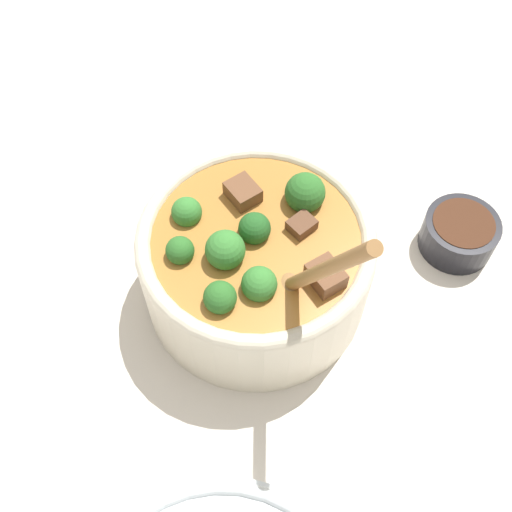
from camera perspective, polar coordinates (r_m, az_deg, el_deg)
The scene contains 3 objects.
ground_plane at distance 0.68m, azimuth 0.00°, elevation -3.05°, with size 4.00×4.00×0.00m, color silver.
stew_bowl at distance 0.63m, azimuth 0.01°, elevation -0.34°, with size 0.25×0.23×0.26m.
condiment_bowl at distance 0.73m, azimuth 17.78°, elevation 1.71°, with size 0.08×0.08×0.04m.
Camera 1 is at (0.33, -0.09, 0.60)m, focal length 45.00 mm.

